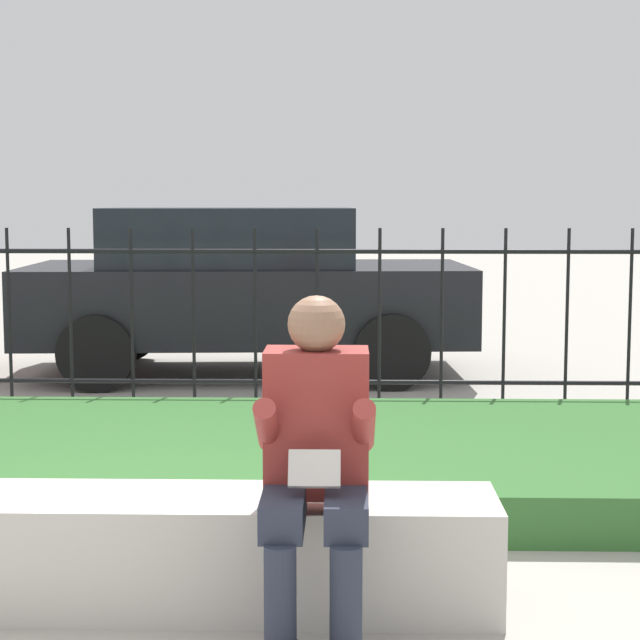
{
  "coord_description": "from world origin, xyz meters",
  "views": [
    {
      "loc": [
        0.88,
        -4.03,
        1.58
      ],
      "look_at": [
        0.73,
        2.0,
        0.91
      ],
      "focal_mm": 60.0,
      "sensor_mm": 36.0,
      "label": 1
    }
  ],
  "objects": [
    {
      "name": "iron_fence",
      "position": [
        0.0,
        3.6,
        0.73
      ],
      "size": [
        7.15,
        0.03,
        1.39
      ],
      "color": "black",
      "rests_on": "ground_plane"
    },
    {
      "name": "person_seated_reader",
      "position": [
        0.77,
        -0.28,
        0.68
      ],
      "size": [
        0.42,
        0.73,
        1.24
      ],
      "color": "black",
      "rests_on": "ground_plane"
    },
    {
      "name": "car_parked_center",
      "position": [
        -0.06,
        5.67,
        0.8
      ],
      "size": [
        4.07,
        2.15,
        1.52
      ],
      "rotation": [
        0.0,
        0.0,
        0.06
      ],
      "color": "black",
      "rests_on": "ground_plane"
    },
    {
      "name": "grass_berm",
      "position": [
        0.0,
        1.92,
        0.12
      ],
      "size": [
        9.15,
        2.43,
        0.25
      ],
      "color": "#33662D",
      "rests_on": "ground_plane"
    },
    {
      "name": "ground_plane",
      "position": [
        0.0,
        0.0,
        0.0
      ],
      "size": [
        60.0,
        60.0,
        0.0
      ],
      "primitive_type": "plane",
      "color": "#A8A399"
    },
    {
      "name": "stone_bench",
      "position": [
        0.2,
        0.0,
        0.2
      ],
      "size": [
        2.53,
        0.49,
        0.44
      ],
      "color": "beige",
      "rests_on": "ground_plane"
    }
  ]
}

